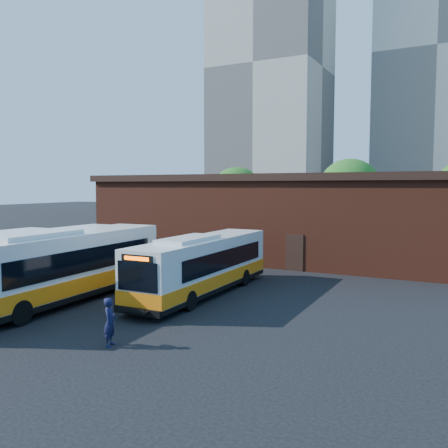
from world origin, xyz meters
The scene contains 10 objects.
ground centered at (0.00, 0.00, 0.00)m, with size 220.00×220.00×0.00m, color black.
bus_west centered at (-7.22, 1.86, 1.51)m, with size 2.63×12.25×3.33m.
bus_midwest centered at (-4.02, 0.69, 1.60)m, with size 3.22×13.02×3.52m.
bus_mideast centered at (1.01, 5.37, 1.40)m, with size 2.55×11.41×3.09m.
transit_worker centered at (2.15, -2.95, 0.85)m, with size 0.62×0.41×1.70m, color #121435.
depot_building centered at (0.00, 20.00, 3.26)m, with size 28.60×12.60×6.40m.
tree_west centered at (-10.00, 32.00, 4.64)m, with size 6.00×6.00×7.65m.
tree_mid centered at (2.00, 34.00, 5.08)m, with size 6.56×6.56×8.36m.
tower_left centered at (-22.00, 72.00, 27.84)m, with size 20.00×18.00×56.20m.
tower_center centered at (7.00, 86.00, 30.34)m, with size 22.00×20.00×61.20m.
Camera 1 is at (13.11, -15.40, 5.57)m, focal length 38.00 mm.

